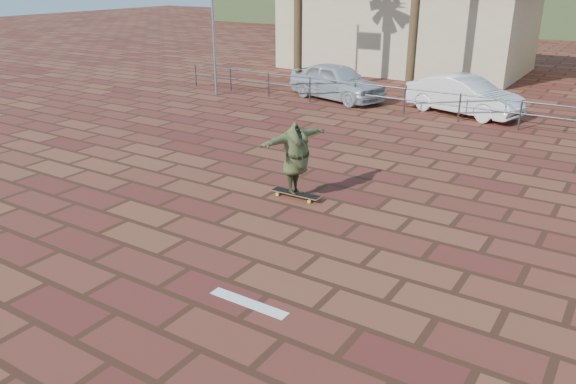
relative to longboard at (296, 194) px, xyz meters
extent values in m
plane|color=brown|center=(1.02, -2.97, -0.10)|extent=(120.00, 120.00, 0.00)
cube|color=white|center=(1.72, -4.17, -0.10)|extent=(1.40, 0.22, 0.01)
cylinder|color=#47494F|center=(-10.98, 9.03, 0.40)|extent=(0.06, 0.06, 1.00)
cylinder|color=#47494F|center=(-8.98, 9.03, 0.40)|extent=(0.06, 0.06, 1.00)
cylinder|color=#47494F|center=(-6.98, 9.03, 0.40)|extent=(0.06, 0.06, 1.00)
cylinder|color=#47494F|center=(-4.98, 9.03, 0.40)|extent=(0.06, 0.06, 1.00)
cylinder|color=#47494F|center=(-2.98, 9.03, 0.40)|extent=(0.06, 0.06, 1.00)
cylinder|color=#47494F|center=(-0.98, 9.03, 0.40)|extent=(0.06, 0.06, 1.00)
cylinder|color=#47494F|center=(1.02, 9.03, 0.40)|extent=(0.06, 0.06, 1.00)
cylinder|color=#47494F|center=(3.02, 9.03, 0.40)|extent=(0.06, 0.06, 1.00)
cylinder|color=#47494F|center=(1.02, 9.03, 0.85)|extent=(24.00, 0.05, 0.05)
cylinder|color=#47494F|center=(1.02, 9.03, 0.45)|extent=(24.00, 0.05, 0.05)
cylinder|color=brown|center=(-6.48, 10.53, 3.40)|extent=(0.36, 0.36, 7.00)
cube|color=beige|center=(-4.98, 19.03, 1.90)|extent=(12.00, 7.00, 4.00)
cube|color=olive|center=(0.00, 0.00, 0.01)|extent=(1.24, 0.30, 0.02)
cube|color=black|center=(0.00, 0.00, 0.02)|extent=(1.19, 0.27, 0.00)
cube|color=silver|center=(-0.43, -0.01, -0.03)|extent=(0.07, 0.20, 0.03)
cube|color=silver|center=(0.43, 0.01, -0.03)|extent=(0.07, 0.20, 0.03)
cylinder|color=#BEF133|center=(-0.42, -0.13, -0.06)|extent=(0.08, 0.04, 0.08)
cylinder|color=#BEF133|center=(-0.43, 0.11, -0.06)|extent=(0.08, 0.04, 0.08)
cylinder|color=#BEF133|center=(0.43, -0.11, -0.06)|extent=(0.08, 0.04, 0.08)
cylinder|color=#BEF133|center=(0.42, 0.13, -0.06)|extent=(0.08, 0.04, 0.08)
imported|color=#454B28|center=(0.00, 0.00, 0.86)|extent=(0.97, 2.13, 1.67)
imported|color=silver|center=(-4.30, 10.03, 0.63)|extent=(4.56, 2.75, 1.45)
imported|color=white|center=(0.80, 10.27, 0.59)|extent=(4.42, 2.49, 1.38)
camera|label=1|loc=(6.34, -10.21, 4.77)|focal=35.00mm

